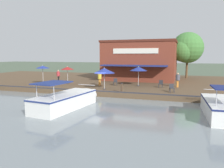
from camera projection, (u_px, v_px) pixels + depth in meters
ground_plane at (91, 97)px, 22.34m from camera, size 220.00×220.00×0.00m
quay_deck at (121, 82)px, 32.65m from camera, size 22.00×56.00×0.60m
quay_edge_fender at (92, 91)px, 22.35m from camera, size 0.20×50.40×0.10m
waterfront_restaurant at (141, 60)px, 33.71m from camera, size 10.69×10.53×5.77m
patio_umbrella_far_corner at (67, 68)px, 28.06m from camera, size 1.71×1.71×2.23m
patio_umbrella_by_entrance at (43, 67)px, 27.27m from camera, size 1.73×1.73×2.40m
patio_umbrella_near_quay_edge at (104, 71)px, 23.34m from camera, size 2.27×2.27×2.33m
patio_umbrella_back_row at (139, 69)px, 25.87m from camera, size 2.04×2.04×2.36m
cafe_chair_under_first_umbrella at (115, 81)px, 26.64m from camera, size 0.51×0.51×0.85m
cafe_chair_far_corner_seat at (161, 83)px, 24.74m from camera, size 0.49×0.49×0.85m
cafe_chair_beside_entrance at (172, 88)px, 21.54m from camera, size 0.56×0.56×0.85m
person_near_entrance at (100, 77)px, 26.49m from camera, size 0.46×0.46×1.61m
person_at_quay_edge at (178, 78)px, 24.95m from camera, size 0.47×0.47×1.67m
person_mid_patio at (58, 75)px, 30.12m from camera, size 0.46×0.46×1.64m
motorboat_fourth_along at (70, 99)px, 17.65m from camera, size 7.32×2.87×2.24m
motorboat_second_along at (221, 106)px, 15.31m from camera, size 6.56×2.51×2.22m
mooring_post at (122, 88)px, 21.55m from camera, size 0.22×0.22×0.90m
tree_upstream_bank at (186, 48)px, 34.78m from camera, size 5.19×4.94×7.35m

